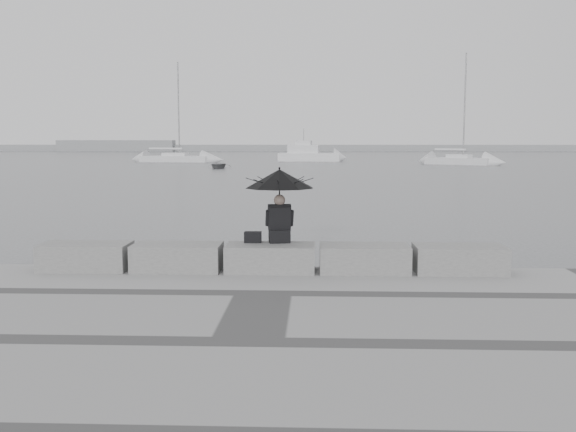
{
  "coord_description": "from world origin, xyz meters",
  "views": [
    {
      "loc": [
        0.77,
        -11.89,
        2.88
      ],
      "look_at": [
        0.18,
        3.0,
        1.11
      ],
      "focal_mm": 40.0,
      "sensor_mm": 36.0,
      "label": 1
    }
  ],
  "objects_px": {
    "sailboat_left": "(175,158)",
    "motor_cruiser": "(310,155)",
    "sailboat_right": "(459,160)",
    "seated_person": "(279,187)",
    "dinghy": "(218,165)"
  },
  "relations": [
    {
      "from": "sailboat_left",
      "to": "motor_cruiser",
      "type": "xyz_separation_m",
      "value": [
        17.53,
        3.99,
        0.39
      ]
    },
    {
      "from": "seated_person",
      "to": "sailboat_left",
      "type": "bearing_deg",
      "value": 93.64
    },
    {
      "from": "sailboat_left",
      "to": "dinghy",
      "type": "distance_m",
      "value": 19.78
    },
    {
      "from": "motor_cruiser",
      "to": "sailboat_left",
      "type": "bearing_deg",
      "value": -160.2
    },
    {
      "from": "sailboat_right",
      "to": "dinghy",
      "type": "relative_size",
      "value": 3.68
    },
    {
      "from": "sailboat_left",
      "to": "dinghy",
      "type": "bearing_deg",
      "value": -54.52
    },
    {
      "from": "dinghy",
      "to": "motor_cruiser",
      "type": "bearing_deg",
      "value": 67.24
    },
    {
      "from": "sailboat_right",
      "to": "motor_cruiser",
      "type": "relative_size",
      "value": 1.5
    },
    {
      "from": "sailboat_left",
      "to": "sailboat_right",
      "type": "height_order",
      "value": "same"
    },
    {
      "from": "seated_person",
      "to": "motor_cruiser",
      "type": "xyz_separation_m",
      "value": [
        0.11,
        75.64,
        -1.13
      ]
    },
    {
      "from": "sailboat_left",
      "to": "motor_cruiser",
      "type": "bearing_deg",
      "value": 23.51
    },
    {
      "from": "seated_person",
      "to": "sailboat_left",
      "type": "height_order",
      "value": "sailboat_left"
    },
    {
      "from": "motor_cruiser",
      "to": "dinghy",
      "type": "xyz_separation_m",
      "value": [
        -9.24,
        -21.94,
        -0.6
      ]
    },
    {
      "from": "sailboat_right",
      "to": "motor_cruiser",
      "type": "distance_m",
      "value": 20.9
    },
    {
      "from": "dinghy",
      "to": "sailboat_left",
      "type": "bearing_deg",
      "value": 114.86
    }
  ]
}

